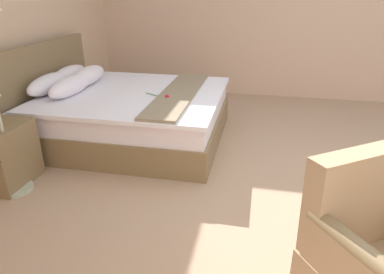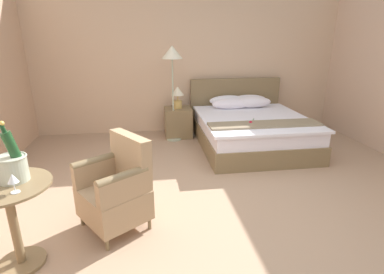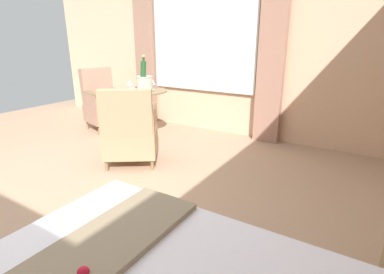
% 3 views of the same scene
% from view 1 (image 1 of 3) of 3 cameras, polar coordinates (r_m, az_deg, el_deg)
% --- Properties ---
extents(ground_plane, '(7.91, 7.91, 0.00)m').
position_cam_1_polar(ground_plane, '(3.06, 22.04, -9.80)').
color(ground_plane, tan).
extents(bed, '(1.78, 2.08, 1.03)m').
position_cam_1_polar(bed, '(3.95, -11.23, 4.27)').
color(bed, olive).
rests_on(bed, ground).
extents(nightstand, '(0.52, 0.46, 0.55)m').
position_cam_1_polar(nightstand, '(3.39, -29.37, -2.58)').
color(nightstand, olive).
rests_on(nightstand, ground).
extents(armchair_by_window, '(0.78, 0.79, 0.92)m').
position_cam_1_polar(armchair_by_window, '(1.91, 28.23, -18.26)').
color(armchair_by_window, olive).
rests_on(armchair_by_window, ground).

